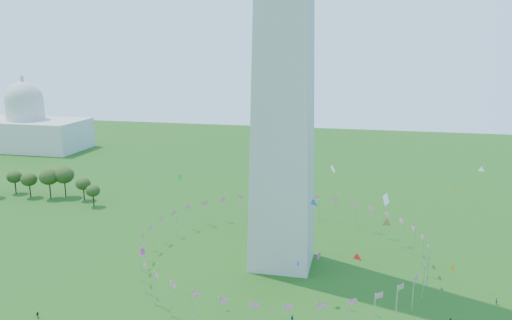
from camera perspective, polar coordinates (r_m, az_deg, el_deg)
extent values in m
cylinder|color=silver|center=(145.26, 19.02, -10.86)|extent=(0.24, 0.24, 9.00)
cylinder|color=silver|center=(151.56, 18.51, -9.82)|extent=(0.24, 0.24, 9.00)
cylinder|color=silver|center=(157.60, 17.62, -8.87)|extent=(0.24, 0.24, 9.00)
cylinder|color=silver|center=(163.22, 16.40, -8.03)|extent=(0.24, 0.24, 9.00)
cylinder|color=silver|center=(168.33, 14.92, -7.29)|extent=(0.24, 0.24, 9.00)
cylinder|color=silver|center=(172.80, 13.22, -6.67)|extent=(0.24, 0.24, 9.00)
cylinder|color=silver|center=(176.55, 11.35, -6.15)|extent=(0.24, 0.24, 9.00)
cylinder|color=silver|center=(179.53, 9.35, -5.75)|extent=(0.24, 0.24, 9.00)
cylinder|color=silver|center=(181.68, 7.26, -5.45)|extent=(0.24, 0.24, 9.00)
cylinder|color=silver|center=(182.96, 5.10, -5.27)|extent=(0.24, 0.24, 9.00)
cylinder|color=silver|center=(183.36, 2.92, -5.19)|extent=(0.24, 0.24, 9.00)
cylinder|color=silver|center=(182.86, 0.73, -5.23)|extent=(0.24, 0.24, 9.00)
cylinder|color=silver|center=(181.48, -1.42, -5.37)|extent=(0.24, 0.24, 9.00)
cylinder|color=silver|center=(179.24, -3.51, -5.63)|extent=(0.24, 0.24, 9.00)
cylinder|color=silver|center=(176.17, -5.51, -6.00)|extent=(0.24, 0.24, 9.00)
cylinder|color=silver|center=(172.33, -7.37, -6.48)|extent=(0.24, 0.24, 9.00)
cylinder|color=silver|center=(167.79, -9.06, -7.07)|extent=(0.24, 0.24, 9.00)
cylinder|color=silver|center=(162.62, -10.53, -7.79)|extent=(0.24, 0.24, 9.00)
cylinder|color=silver|center=(156.94, -11.74, -8.61)|extent=(0.24, 0.24, 9.00)
cylinder|color=silver|center=(150.87, -12.62, -9.55)|extent=(0.24, 0.24, 9.00)
cylinder|color=silver|center=(144.56, -13.10, -10.59)|extent=(0.24, 0.24, 9.00)
cylinder|color=silver|center=(138.17, -13.12, -11.72)|extent=(0.24, 0.24, 9.00)
cylinder|color=silver|center=(131.91, -12.61, -12.92)|extent=(0.24, 0.24, 9.00)
cylinder|color=silver|center=(125.99, -11.48, -14.15)|extent=(0.24, 0.24, 9.00)
cylinder|color=silver|center=(120.67, -9.71, -15.35)|extent=(0.24, 0.24, 9.00)
cylinder|color=silver|center=(116.20, -7.27, -16.44)|extent=(0.24, 0.24, 9.00)
cylinder|color=silver|center=(112.81, -4.22, -17.33)|extent=(0.24, 0.24, 9.00)
cylinder|color=silver|center=(113.12, 10.36, -17.43)|extent=(0.24, 0.24, 9.00)
cylinder|color=silver|center=(116.64, 13.37, -16.58)|extent=(0.24, 0.24, 9.00)
cylinder|color=silver|center=(121.23, 15.77, -15.54)|extent=(0.24, 0.24, 9.00)
cylinder|color=silver|center=(126.63, 17.50, -14.37)|extent=(0.24, 0.24, 9.00)
cylinder|color=silver|center=(132.59, 18.59, -13.17)|extent=(0.24, 0.24, 9.00)
cylinder|color=silver|center=(138.88, 19.07, -11.99)|extent=(0.24, 0.24, 9.00)
imported|color=#242424|center=(130.37, -23.69, -15.89)|extent=(0.92, 1.11, 1.62)
imported|color=#20244C|center=(118.76, 4.17, -17.68)|extent=(1.03, 0.89, 1.80)
imported|color=#1D2545|center=(138.77, 25.79, -14.30)|extent=(0.40, 0.60, 1.63)
plane|color=blue|center=(119.81, 6.62, -4.89)|extent=(1.95, 1.94, 2.61)
plane|color=white|center=(75.55, 14.63, -4.39)|extent=(1.26, 1.52, 1.94)
plane|color=green|center=(120.01, -8.70, -1.91)|extent=(0.31, 1.68, 1.69)
plane|color=#CC2699|center=(169.68, -12.51, -1.80)|extent=(0.70, 1.67, 1.70)
plane|color=blue|center=(125.45, 4.82, -11.72)|extent=(0.92, 0.82, 1.11)
plane|color=white|center=(116.65, 8.78, -1.03)|extent=(2.17, 1.07, 1.92)
plane|color=orange|center=(135.99, 21.70, -3.18)|extent=(0.34, 1.08, 1.13)
plane|color=orange|center=(125.80, 21.59, -11.45)|extent=(1.33, 1.31, 1.64)
plane|color=#CC2699|center=(122.77, 7.22, -10.80)|extent=(1.69, 1.06, 1.86)
plane|color=#CC2699|center=(145.70, -12.82, -10.17)|extent=(0.44, 2.08, 2.03)
plane|color=white|center=(116.71, 24.34, -1.01)|extent=(1.15, 0.33, 1.20)
plane|color=orange|center=(113.92, 14.71, -6.97)|extent=(1.92, 0.71, 1.83)
plane|color=red|center=(120.36, 11.51, -10.86)|extent=(2.37, 1.44, 2.69)
ellipsoid|color=#35501A|center=(235.76, -25.83, -2.31)|extent=(6.21, 6.21, 9.71)
ellipsoid|color=#35501A|center=(227.07, -24.46, -2.66)|extent=(6.52, 6.52, 10.18)
ellipsoid|color=#35501A|center=(221.96, -22.52, -2.54)|extent=(7.81, 7.81, 12.21)
ellipsoid|color=#35501A|center=(221.26, -21.03, -2.41)|extent=(8.07, 8.07, 12.62)
ellipsoid|color=#35501A|center=(214.66, -19.11, -3.18)|extent=(5.92, 5.92, 9.25)
ellipsoid|color=#35501A|center=(205.19, -18.10, -3.92)|extent=(5.50, 5.50, 8.59)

